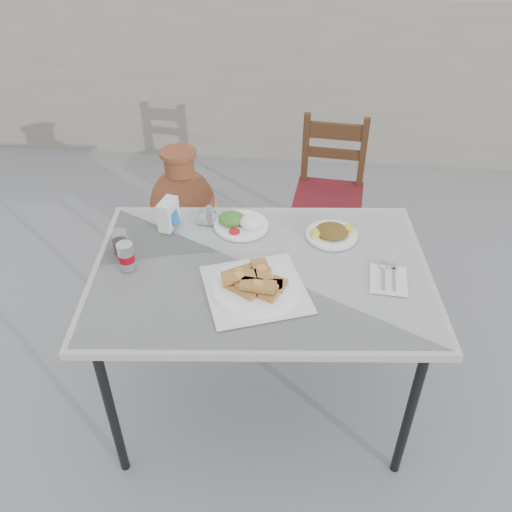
# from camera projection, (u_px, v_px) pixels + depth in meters

# --- Properties ---
(ground) EXTENTS (80.00, 80.00, 0.00)m
(ground) POSITION_uv_depth(u_px,v_px,m) (295.00, 406.00, 2.44)
(ground) COLOR slate
(ground) RESTS_ON ground
(cafe_table) EXTENTS (1.33, 0.96, 0.76)m
(cafe_table) POSITION_uv_depth(u_px,v_px,m) (261.00, 279.00, 2.04)
(cafe_table) COLOR black
(cafe_table) RESTS_ON ground
(pide_plate) EXTENTS (0.44, 0.44, 0.07)m
(pide_plate) POSITION_uv_depth(u_px,v_px,m) (255.00, 283.00, 1.89)
(pide_plate) COLOR silver
(pide_plate) RESTS_ON cafe_table
(salad_rice_plate) EXTENTS (0.22, 0.22, 0.06)m
(salad_rice_plate) POSITION_uv_depth(u_px,v_px,m) (241.00, 222.00, 2.21)
(salad_rice_plate) COLOR white
(salad_rice_plate) RESTS_ON cafe_table
(salad_chopped_plate) EXTENTS (0.21, 0.21, 0.04)m
(salad_chopped_plate) POSITION_uv_depth(u_px,v_px,m) (332.00, 233.00, 2.16)
(salad_chopped_plate) COLOR white
(salad_chopped_plate) RESTS_ON cafe_table
(soda_can) EXTENTS (0.06, 0.06, 0.11)m
(soda_can) POSITION_uv_depth(u_px,v_px,m) (126.00, 256.00, 1.98)
(soda_can) COLOR silver
(soda_can) RESTS_ON cafe_table
(cola_glass) EXTENTS (0.06, 0.06, 0.09)m
(cola_glass) POSITION_uv_depth(u_px,v_px,m) (120.00, 244.00, 2.06)
(cola_glass) COLOR white
(cola_glass) RESTS_ON cafe_table
(napkin_holder) EXTENTS (0.08, 0.11, 0.12)m
(napkin_holder) POSITION_uv_depth(u_px,v_px,m) (168.00, 214.00, 2.18)
(napkin_holder) COLOR silver
(napkin_holder) RESTS_ON cafe_table
(condiment_caddy) EXTENTS (0.09, 0.08, 0.07)m
(condiment_caddy) POSITION_uv_depth(u_px,v_px,m) (208.00, 216.00, 2.24)
(condiment_caddy) COLOR silver
(condiment_caddy) RESTS_ON cafe_table
(cutlery_napkin) EXTENTS (0.15, 0.19, 0.01)m
(cutlery_napkin) POSITION_uv_depth(u_px,v_px,m) (388.00, 277.00, 1.96)
(cutlery_napkin) COLOR silver
(cutlery_napkin) RESTS_ON cafe_table
(chair) EXTENTS (0.41, 0.41, 0.85)m
(chair) POSITION_uv_depth(u_px,v_px,m) (329.00, 193.00, 3.06)
(chair) COLOR #39230F
(chair) RESTS_ON ground
(terracotta_urn) EXTENTS (0.39, 0.39, 0.68)m
(terracotta_urn) POSITION_uv_depth(u_px,v_px,m) (183.00, 208.00, 3.16)
(terracotta_urn) COLOR brown
(terracotta_urn) RESTS_ON ground
(back_wall) EXTENTS (6.00, 0.25, 1.20)m
(back_wall) POSITION_uv_depth(u_px,v_px,m) (312.00, 81.00, 4.05)
(back_wall) COLOR gray
(back_wall) RESTS_ON ground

